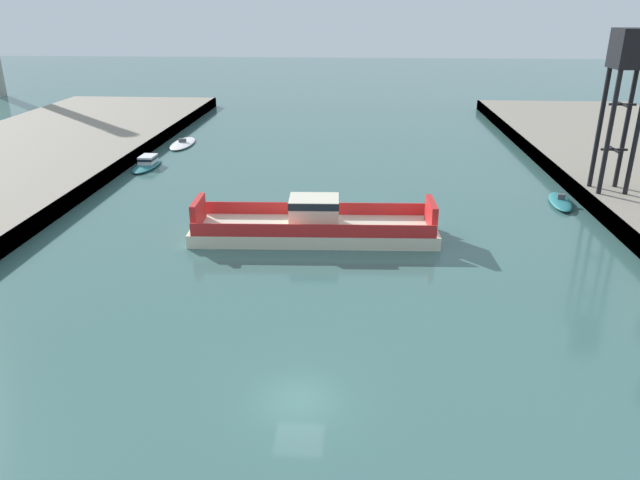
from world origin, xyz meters
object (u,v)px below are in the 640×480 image
at_px(moored_boat_near_left, 560,202).
at_px(crane_tower, 630,66).
at_px(moored_boat_mid_left, 183,143).
at_px(chain_ferry, 314,225).
at_px(moored_boat_near_right, 147,163).

distance_m(moored_boat_near_left, crane_tower, 13.62).
bearing_deg(moored_boat_mid_left, moored_boat_near_left, -27.87).
xyz_separation_m(chain_ferry, crane_tower, (27.91, 10.34, 12.17)).
xyz_separation_m(chain_ferry, moored_boat_near_left, (23.71, 10.42, -0.78)).
distance_m(moored_boat_near_left, moored_boat_mid_left, 50.68).
bearing_deg(moored_boat_near_right, crane_tower, -13.14).
bearing_deg(chain_ferry, crane_tower, 20.33).
height_order(chain_ferry, moored_boat_near_left, chain_ferry).
bearing_deg(moored_boat_near_right, moored_boat_mid_left, 85.79).
height_order(chain_ferry, moored_boat_mid_left, chain_ferry).
height_order(moored_boat_near_right, moored_boat_mid_left, moored_boat_near_right).
bearing_deg(crane_tower, moored_boat_mid_left, 154.13).
relative_size(chain_ferry, moored_boat_near_right, 2.86).
bearing_deg(crane_tower, moored_boat_near_left, 178.99).
distance_m(chain_ferry, moored_boat_mid_left, 40.12).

